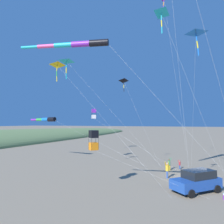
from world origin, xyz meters
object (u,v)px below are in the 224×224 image
at_px(kite_delta_purple_drifting, 161,15).
at_px(kite_delta_black_fish_shape, 196,33).
at_px(parked_car, 197,181).
at_px(kite_box_teal_far_right, 94,114).
at_px(kite_windsock_long_streamer_right, 76,44).
at_px(person_adult_flyer, 167,169).
at_px(kite_windsock_rainbow_low_near, 46,120).
at_px(kite_delta_white_trailing, 124,81).
at_px(person_child_green_jacket, 169,163).
at_px(person_child_grey_jacket, 180,164).
at_px(kite_box_yellow_midlevel, 94,140).
at_px(kite_delta_red_high_left, 58,65).
at_px(kite_delta_blue_topmost, 67,61).

height_order(kite_delta_purple_drifting, kite_delta_black_fish_shape, kite_delta_black_fish_shape).
relative_size(parked_car, kite_delta_black_fish_shape, 0.30).
height_order(parked_car, kite_box_teal_far_right, kite_box_teal_far_right).
bearing_deg(parked_car, kite_windsock_long_streamer_right, -130.03).
relative_size(person_adult_flyer, kite_windsock_rainbow_low_near, 0.09).
bearing_deg(kite_delta_white_trailing, person_adult_flyer, -24.93).
xyz_separation_m(person_child_green_jacket, kite_box_teal_far_right, (-11.38, 1.36, 6.44)).
bearing_deg(person_child_grey_jacket, kite_delta_purple_drifting, -88.41).
height_order(kite_delta_black_fish_shape, kite_box_teal_far_right, kite_delta_black_fish_shape).
bearing_deg(person_child_green_jacket, kite_box_yellow_midlevel, -114.86).
distance_m(kite_delta_white_trailing, kite_delta_red_high_left, 8.94).
height_order(kite_delta_blue_topmost, kite_delta_black_fish_shape, kite_delta_blue_topmost).
height_order(person_child_green_jacket, kite_delta_black_fish_shape, kite_delta_black_fish_shape).
xyz_separation_m(person_child_green_jacket, kite_delta_white_trailing, (-5.58, -1.23, 10.57)).
xyz_separation_m(kite_box_teal_far_right, kite_delta_red_high_left, (0.63, -9.82, 5.03)).
bearing_deg(person_child_green_jacket, kite_delta_purple_drifting, -83.18).
distance_m(kite_windsock_rainbow_low_near, kite_box_teal_far_right, 8.16).
distance_m(person_adult_flyer, kite_delta_red_high_left, 16.51).
bearing_deg(parked_car, kite_delta_purple_drifting, -112.22).
bearing_deg(kite_delta_red_high_left, kite_windsock_rainbow_low_near, 135.46).
distance_m(kite_delta_purple_drifting, kite_box_yellow_midlevel, 11.53).
distance_m(kite_delta_white_trailing, kite_box_yellow_midlevel, 11.84).
distance_m(person_child_green_jacket, kite_delta_white_trailing, 12.02).
bearing_deg(kite_box_teal_far_right, person_child_grey_jacket, -0.42).
height_order(kite_delta_white_trailing, kite_box_teal_far_right, kite_delta_white_trailing).
height_order(person_child_grey_jacket, kite_delta_white_trailing, kite_delta_white_trailing).
distance_m(kite_windsock_long_streamer_right, kite_box_yellow_midlevel, 8.71).
bearing_deg(person_child_grey_jacket, kite_box_teal_far_right, 179.58).
xyz_separation_m(parked_car, person_child_green_jacket, (-3.48, 7.74, -0.11)).
xyz_separation_m(person_adult_flyer, person_child_grey_jacket, (0.73, 5.27, -0.36)).
relative_size(kite_delta_blue_topmost, kite_box_yellow_midlevel, 1.76).
height_order(person_adult_flyer, kite_delta_red_high_left, kite_delta_red_high_left).
xyz_separation_m(person_adult_flyer, kite_delta_red_high_left, (-11.14, -4.46, 11.34)).
bearing_deg(kite_delta_black_fish_shape, kite_delta_red_high_left, -172.93).
xyz_separation_m(kite_box_yellow_midlevel, kite_delta_black_fish_shape, (8.60, 4.05, 9.90)).
bearing_deg(kite_delta_black_fish_shape, kite_delta_white_trailing, 149.37).
distance_m(kite_delta_blue_topmost, kite_delta_red_high_left, 13.32).
distance_m(kite_windsock_long_streamer_right, kite_delta_purple_drifting, 6.63).
bearing_deg(kite_delta_black_fish_shape, person_child_grey_jacket, 107.51).
relative_size(person_child_green_jacket, kite_windsock_long_streamer_right, 0.10).
bearing_deg(kite_delta_purple_drifting, kite_delta_blue_topmost, 141.27).
relative_size(kite_delta_white_trailing, kite_box_yellow_midlevel, 1.18).
relative_size(person_child_grey_jacket, kite_delta_red_high_left, 0.09).
bearing_deg(person_child_green_jacket, kite_windsock_long_streamer_right, -102.30).
distance_m(kite_delta_white_trailing, kite_delta_black_fish_shape, 11.08).
bearing_deg(person_child_green_jacket, kite_delta_red_high_left, -141.80).
bearing_deg(kite_delta_blue_topmost, kite_delta_purple_drifting, -38.73).
bearing_deg(kite_delta_purple_drifting, kite_box_teal_far_right, 132.75).
height_order(person_adult_flyer, kite_delta_blue_topmost, kite_delta_blue_topmost).
height_order(person_child_green_jacket, kite_delta_red_high_left, kite_delta_red_high_left).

